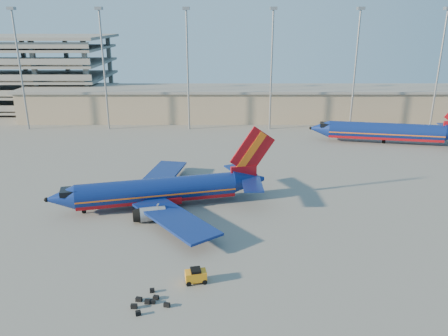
# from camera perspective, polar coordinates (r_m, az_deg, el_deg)

# --- Properties ---
(ground) EXTENTS (220.00, 220.00, 0.00)m
(ground) POSITION_cam_1_polar(r_m,az_deg,el_deg) (65.60, -3.16, -4.49)
(ground) COLOR slate
(ground) RESTS_ON ground
(terminal_building) EXTENTS (122.00, 16.00, 8.50)m
(terminal_building) POSITION_cam_1_polar(r_m,az_deg,el_deg) (120.27, 3.05, 8.48)
(terminal_building) COLOR gray
(terminal_building) RESTS_ON ground
(parking_garage) EXTENTS (62.00, 32.00, 21.40)m
(parking_garage) POSITION_cam_1_polar(r_m,az_deg,el_deg) (150.00, -26.54, 11.51)
(parking_garage) COLOR slate
(parking_garage) RESTS_ON ground
(light_mast_row) EXTENTS (101.60, 1.60, 28.65)m
(light_mast_row) POSITION_cam_1_polar(r_m,az_deg,el_deg) (106.47, 0.75, 14.34)
(light_mast_row) COLOR gray
(light_mast_row) RESTS_ON ground
(aircraft_main) EXTENTS (32.57, 30.95, 11.21)m
(aircraft_main) POSITION_cam_1_polar(r_m,az_deg,el_deg) (64.03, -8.02, -2.93)
(aircraft_main) COLOR navy
(aircraft_main) RESTS_ON ground
(aircraft_second) EXTENTS (34.82, 14.30, 11.88)m
(aircraft_second) POSITION_cam_1_polar(r_m,az_deg,el_deg) (102.23, 20.77, 4.50)
(aircraft_second) COLOR navy
(aircraft_second) RESTS_ON ground
(baggage_tug) EXTENTS (2.41, 1.73, 1.57)m
(baggage_tug) POSITION_cam_1_polar(r_m,az_deg,el_deg) (46.65, -3.70, -13.81)
(baggage_tug) COLOR orange
(baggage_tug) RESTS_ON ground
(luggage_pile) EXTENTS (3.72, 4.00, 0.47)m
(luggage_pile) POSITION_cam_1_polar(r_m,az_deg,el_deg) (44.51, -9.90, -16.84)
(luggage_pile) COLOR black
(luggage_pile) RESTS_ON ground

